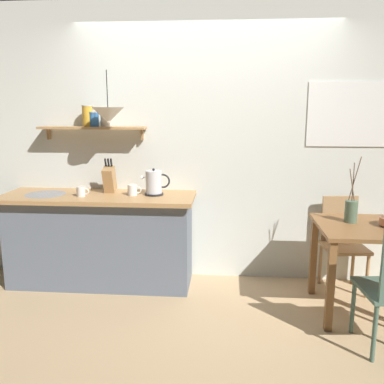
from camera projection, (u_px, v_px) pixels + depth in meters
The scene contains 12 objects.
ground_plane at pixel (201, 301), 3.79m from camera, with size 14.00×14.00×0.00m, color tan.
back_wall at pixel (226, 144), 4.13m from camera, with size 6.80×0.11×2.70m.
kitchen_counter at pixel (100, 239), 4.09m from camera, with size 1.83×0.63×0.90m.
wall_shelf at pixel (93, 123), 4.04m from camera, with size 1.04×0.20×0.33m.
dining_table at pixel (367, 241), 3.47m from camera, with size 0.82×0.76×0.76m.
dining_chair_far at pixel (342, 239), 3.99m from camera, with size 0.42×0.42×0.88m.
twig_vase at pixel (351, 211), 3.53m from camera, with size 0.11×0.11×0.55m.
electric_kettle at pixel (154, 183), 3.95m from camera, with size 0.27×0.18×0.25m.
knife_block at pixel (109, 179), 4.04m from camera, with size 0.10×0.19×0.34m.
coffee_mug_by_sink at pixel (81, 191), 3.91m from camera, with size 0.12×0.08×0.09m.
coffee_mug_spare at pixel (133, 190), 3.95m from camera, with size 0.13×0.09×0.10m.
pendant_lamp at pixel (108, 115), 3.79m from camera, with size 0.29×0.29×0.47m.
Camera 1 is at (0.22, -3.51, 1.73)m, focal length 39.39 mm.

